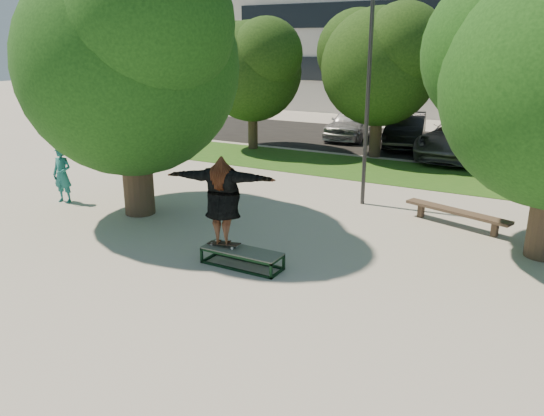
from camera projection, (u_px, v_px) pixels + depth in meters
The scene contains 16 objects.
ground at pixel (247, 251), 12.34m from camera, with size 120.00×120.00×0.00m, color #9F9C93.
grass_strip at pixel (404, 173), 19.79m from camera, with size 30.00×4.00×0.02m, color #1C4D16.
asphalt_strip at pixel (421, 144), 25.68m from camera, with size 40.00×8.00×0.01m, color black.
tree_left at pixel (128, 52), 13.95m from camera, with size 6.96×5.95×7.12m.
bg_tree_left at pixel (252, 65), 23.53m from camera, with size 5.28×4.51×5.77m.
bg_tree_mid at pixel (379, 60), 21.72m from camera, with size 5.76×4.92×6.24m.
bg_tree_right at pixel (522, 77), 18.88m from camera, with size 5.04×4.31×5.43m.
lamppost at pixel (368, 98), 15.11m from camera, with size 0.25×0.15×6.11m.
grind_box at pixel (242, 258), 11.45m from camera, with size 1.80×0.60×0.38m.
skater_rig at pixel (223, 201), 11.31m from camera, with size 2.47×1.24×2.02m.
bystander at pixel (62, 175), 15.96m from camera, with size 0.62×0.41×1.71m, color #1A6463.
bench at pixel (457, 213), 13.94m from camera, with size 2.86×1.27×0.44m.
car_silver_a at pixel (353, 123), 26.95m from camera, with size 1.87×4.65×1.58m, color silver.
car_dark at pixel (406, 130), 24.73m from camera, with size 1.68×4.82×1.59m, color black.
car_grey at pixel (462, 138), 22.28m from camera, with size 2.75×5.95×1.65m, color #58575C.
car_silver_b at pixel (529, 146), 21.57m from camera, with size 1.79×4.40×1.28m, color #A7A6AB.
Camera 1 is at (6.12, -9.74, 4.61)m, focal length 35.00 mm.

